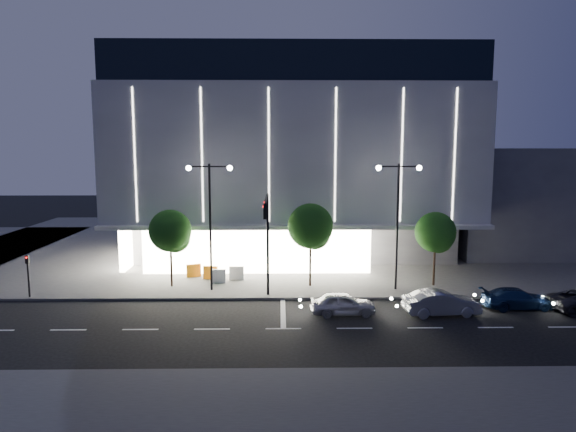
% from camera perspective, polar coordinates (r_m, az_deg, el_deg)
% --- Properties ---
extents(ground, '(160.00, 160.00, 0.00)m').
position_cam_1_polar(ground, '(30.91, -4.32, -11.45)').
color(ground, black).
rests_on(ground, ground).
extents(sidewalk_museum, '(70.00, 40.00, 0.15)m').
position_cam_1_polar(sidewalk_museum, '(54.19, 2.46, -3.03)').
color(sidewalk_museum, '#474747').
rests_on(sidewalk_museum, ground).
extents(sidewalk_near, '(70.00, 10.00, 0.15)m').
position_cam_1_polar(sidewalk_near, '(20.13, 8.99, -22.32)').
color(sidewalk_near, '#474747').
rests_on(sidewalk_near, ground).
extents(museum, '(30.00, 25.80, 18.00)m').
position_cam_1_polar(museum, '(51.49, 0.37, 6.71)').
color(museum, '#4C4C51').
rests_on(museum, ground).
extents(annex_building, '(16.00, 20.00, 10.00)m').
position_cam_1_polar(annex_building, '(58.63, 23.46, 2.01)').
color(annex_building, '#4C4C51').
rests_on(annex_building, ground).
extents(traffic_mast, '(0.33, 5.89, 7.07)m').
position_cam_1_polar(traffic_mast, '(32.90, -2.33, -1.23)').
color(traffic_mast, black).
rests_on(traffic_mast, ground).
extents(street_lamp_west, '(3.16, 0.36, 9.00)m').
position_cam_1_polar(street_lamp_west, '(35.73, -8.66, 0.89)').
color(street_lamp_west, black).
rests_on(street_lamp_west, ground).
extents(street_lamp_east, '(3.16, 0.36, 9.00)m').
position_cam_1_polar(street_lamp_east, '(36.34, 12.10, 0.92)').
color(street_lamp_east, black).
rests_on(street_lamp_east, ground).
extents(ped_signal_far, '(0.22, 0.24, 3.00)m').
position_cam_1_polar(ped_signal_far, '(38.51, -26.92, -5.52)').
color(ped_signal_far, black).
rests_on(ped_signal_far, ground).
extents(tree_left, '(3.02, 3.02, 5.72)m').
position_cam_1_polar(tree_left, '(37.50, -12.90, -1.86)').
color(tree_left, black).
rests_on(tree_left, ground).
extents(tree_mid, '(3.25, 3.25, 6.15)m').
position_cam_1_polar(tree_mid, '(36.71, 2.54, -1.41)').
color(tree_mid, black).
rests_on(tree_mid, ground).
extents(tree_right, '(2.91, 2.91, 5.51)m').
position_cam_1_polar(tree_right, '(38.39, 16.08, -1.98)').
color(tree_right, black).
rests_on(tree_right, ground).
extents(car_lead, '(4.03, 1.77, 1.35)m').
position_cam_1_polar(car_lead, '(31.74, 6.12, -9.68)').
color(car_lead, '#ACAEB4').
rests_on(car_lead, ground).
extents(car_second, '(4.68, 1.99, 1.50)m').
position_cam_1_polar(car_second, '(32.82, 16.66, -9.24)').
color(car_second, '#B5B9BE').
rests_on(car_second, ground).
extents(car_third, '(4.48, 1.97, 1.28)m').
position_cam_1_polar(car_third, '(35.80, 24.10, -8.36)').
color(car_third, navy).
rests_on(car_third, ground).
extents(barrier_a, '(1.11, 0.66, 1.00)m').
position_cam_1_polar(barrier_a, '(40.52, -10.43, -5.98)').
color(barrier_a, '#C66D0B').
rests_on(barrier_a, sidewalk_museum).
extents(barrier_b, '(1.11, 0.29, 1.00)m').
position_cam_1_polar(barrier_b, '(38.53, -7.76, -6.63)').
color(barrier_b, white).
rests_on(barrier_b, sidewalk_museum).
extents(barrier_c, '(1.13, 0.49, 1.00)m').
position_cam_1_polar(barrier_c, '(39.64, -8.61, -6.24)').
color(barrier_c, orange).
rests_on(barrier_c, sidewalk_museum).
extents(barrier_d, '(1.10, 0.26, 1.00)m').
position_cam_1_polar(barrier_d, '(39.27, -5.74, -6.33)').
color(barrier_d, white).
rests_on(barrier_d, sidewalk_museum).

